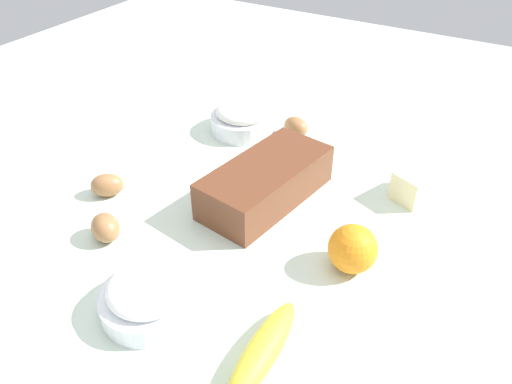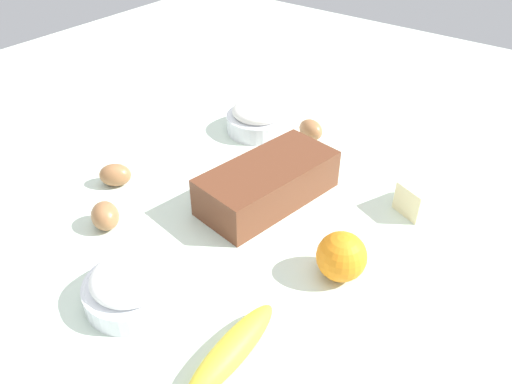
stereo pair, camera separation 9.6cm
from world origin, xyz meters
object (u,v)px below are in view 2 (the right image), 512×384
Objects in this scene: sugar_bowl at (132,285)px; banana at (232,350)px; butter_block at (423,196)px; egg_beside_bowl at (311,130)px; orange_fruit at (341,256)px; egg_loose at (105,216)px; flour_bowl at (258,118)px; loaf_pan at (268,182)px; egg_near_butter at (115,175)px.

sugar_bowl is 0.19m from banana.
egg_beside_bowl is (-0.10, -0.32, -0.01)m from butter_block.
egg_loose is at bearing -69.50° from orange_fruit.
orange_fruit is 1.30× the size of egg_loose.
egg_loose is (0.50, -0.13, 0.00)m from egg_beside_bowl.
egg_loose is (-0.08, -0.37, 0.00)m from banana.
sugar_bowl reaches higher than banana.
flour_bowl is at bearing -70.82° from egg_beside_bowl.
flour_bowl is 0.44m from butter_block.
sugar_bowl reaches higher than egg_loose.
butter_block is 1.39× the size of egg_beside_bowl.
banana is (-0.01, 0.19, -0.01)m from sugar_bowl.
orange_fruit is (0.10, 0.22, -0.00)m from loaf_pan.
orange_fruit reaches higher than butter_block.
egg_near_butter is at bearing -60.41° from butter_block.
banana is 2.91× the size of egg_near_butter.
banana is 0.49m from butter_block.
sugar_bowl reaches higher than egg_near_butter.
egg_loose reaches higher than banana.
loaf_pan is 4.58× the size of egg_beside_bowl.
banana is at bearing -9.03° from orange_fruit.
orange_fruit reaches higher than egg_loose.
orange_fruit is 0.26m from butter_block.
egg_beside_bowl reaches higher than banana.
flour_bowl reaches higher than sugar_bowl.
butter_block is (-0.16, 0.25, -0.01)m from loaf_pan.
sugar_bowl is at bearing 6.72° from loaf_pan.
flour_bowl is 0.13m from egg_beside_bowl.
flour_bowl reaches higher than banana.
egg_loose reaches higher than egg_near_butter.
banana is at bearing 68.43° from egg_near_butter.
sugar_bowl is 2.32× the size of egg_near_butter.
egg_beside_bowl is (-0.04, 0.12, -0.01)m from flour_bowl.
banana is 0.63m from egg_beside_bowl.
butter_block is 0.62m from egg_near_butter.
orange_fruit reaches higher than loaf_pan.
flour_bowl is (-0.21, -0.19, -0.01)m from loaf_pan.
loaf_pan is 1.56× the size of banana.
egg_near_butter is (0.05, -0.50, -0.02)m from orange_fruit.
butter_block is (-0.49, 0.07, 0.01)m from banana.
egg_beside_bowl is 1.02× the size of egg_loose.
flour_bowl is 1.70× the size of butter_block.
egg_loose is at bearing 42.54° from egg_near_butter.
butter_block is at bearing 171.72° from orange_fruit.
egg_loose is (0.25, -0.19, -0.02)m from loaf_pan.
loaf_pan reaches higher than banana.
orange_fruit is 0.92× the size of butter_block.
egg_beside_bowl is (-0.40, 0.22, 0.00)m from egg_near_butter.
loaf_pan is 0.32m from egg_near_butter.
egg_beside_bowl is at bearing -175.24° from sugar_bowl.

